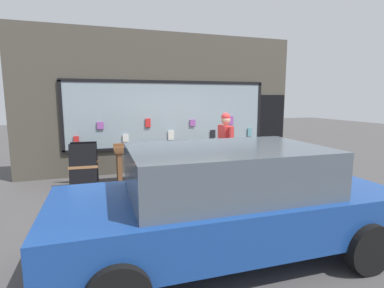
# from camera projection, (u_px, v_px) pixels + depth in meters

# --- Properties ---
(ground_plane) EXTENTS (40.00, 40.00, 0.00)m
(ground_plane) POSITION_uv_depth(u_px,v_px,m) (193.00, 195.00, 6.26)
(ground_plane) COLOR #474444
(shopfront_facade) EXTENTS (7.63, 0.29, 3.75)m
(shopfront_facade) POSITION_uv_depth(u_px,v_px,m) (167.00, 104.00, 8.23)
(shopfront_facade) COLOR #4C473D
(shopfront_facade) RESTS_ON ground_plane
(display_table_main) EXTENTS (2.99, 0.70, 0.95)m
(display_table_main) POSITION_uv_depth(u_px,v_px,m) (178.00, 150.00, 7.22)
(display_table_main) COLOR brown
(display_table_main) RESTS_ON ground_plane
(person_browsing) EXTENTS (0.24, 0.66, 1.67)m
(person_browsing) POSITION_uv_depth(u_px,v_px,m) (225.00, 142.00, 7.00)
(person_browsing) COLOR black
(person_browsing) RESTS_ON ground_plane
(small_dog) EXTENTS (0.23, 0.54, 0.42)m
(small_dog) POSITION_uv_depth(u_px,v_px,m) (212.00, 174.00, 6.83)
(small_dog) COLOR black
(small_dog) RESTS_ON ground_plane
(sandwich_board_sign) EXTENTS (0.64, 0.89, 1.01)m
(sandwich_board_sign) POSITION_uv_depth(u_px,v_px,m) (84.00, 165.00, 6.74)
(sandwich_board_sign) COLOR black
(sandwich_board_sign) RESTS_ON ground_plane
(parked_car) EXTENTS (4.28, 2.02, 1.41)m
(parked_car) POSITION_uv_depth(u_px,v_px,m) (226.00, 199.00, 3.78)
(parked_car) COLOR navy
(parked_car) RESTS_ON ground_plane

